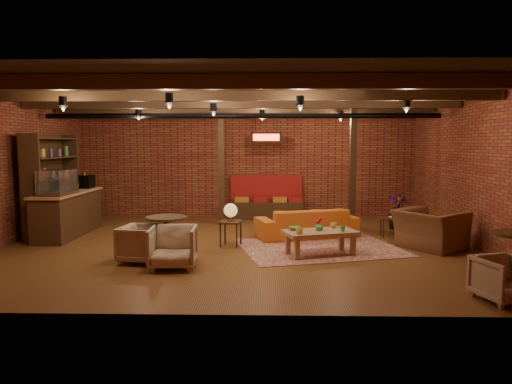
{
  "coord_description": "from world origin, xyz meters",
  "views": [
    {
      "loc": [
        0.61,
        -9.61,
        2.18
      ],
      "look_at": [
        0.38,
        0.2,
        1.13
      ],
      "focal_mm": 32.0,
      "sensor_mm": 36.0,
      "label": 1
    }
  ],
  "objects_px": {
    "sofa": "(306,223)",
    "side_table_book": "(389,219)",
    "side_table_lamp": "(231,214)",
    "armchair_right": "(430,223)",
    "armchair_a": "(142,242)",
    "plant_tall": "(399,177)",
    "armchair_far": "(504,277)",
    "coffee_table": "(319,233)",
    "armchair_b": "(173,245)",
    "round_table_left": "(167,230)"
  },
  "relations": [
    {
      "from": "sofa",
      "to": "side_table_book",
      "type": "height_order",
      "value": "sofa"
    },
    {
      "from": "round_table_left",
      "to": "armchair_right",
      "type": "bearing_deg",
      "value": 10.17
    },
    {
      "from": "armchair_right",
      "to": "armchair_far",
      "type": "height_order",
      "value": "armchair_right"
    },
    {
      "from": "side_table_lamp",
      "to": "armchair_far",
      "type": "xyz_separation_m",
      "value": [
        4.05,
        -3.34,
        -0.36
      ]
    },
    {
      "from": "armchair_a",
      "to": "side_table_lamp",
      "type": "bearing_deg",
      "value": -40.11
    },
    {
      "from": "round_table_left",
      "to": "armchair_b",
      "type": "bearing_deg",
      "value": -68.74
    },
    {
      "from": "armchair_right",
      "to": "armchair_far",
      "type": "bearing_deg",
      "value": 142.58
    },
    {
      "from": "sofa",
      "to": "side_table_book",
      "type": "bearing_deg",
      "value": 165.39
    },
    {
      "from": "sofa",
      "to": "side_table_lamp",
      "type": "distance_m",
      "value": 1.99
    },
    {
      "from": "round_table_left",
      "to": "armchair_b",
      "type": "distance_m",
      "value": 0.7
    },
    {
      "from": "round_table_left",
      "to": "plant_tall",
      "type": "height_order",
      "value": "plant_tall"
    },
    {
      "from": "sofa",
      "to": "round_table_left",
      "type": "relative_size",
      "value": 2.87
    },
    {
      "from": "coffee_table",
      "to": "plant_tall",
      "type": "xyz_separation_m",
      "value": [
        2.3,
        2.78,
        0.92
      ]
    },
    {
      "from": "coffee_table",
      "to": "armchair_far",
      "type": "bearing_deg",
      "value": -49.07
    },
    {
      "from": "armchair_far",
      "to": "plant_tall",
      "type": "relative_size",
      "value": 0.26
    },
    {
      "from": "armchair_a",
      "to": "side_table_book",
      "type": "relative_size",
      "value": 1.59
    },
    {
      "from": "armchair_far",
      "to": "armchair_b",
      "type": "bearing_deg",
      "value": 145.75
    },
    {
      "from": "coffee_table",
      "to": "round_table_left",
      "type": "bearing_deg",
      "value": -173.2
    },
    {
      "from": "plant_tall",
      "to": "side_table_book",
      "type": "bearing_deg",
      "value": -115.42
    },
    {
      "from": "coffee_table",
      "to": "round_table_left",
      "type": "relative_size",
      "value": 1.92
    },
    {
      "from": "coffee_table",
      "to": "side_table_book",
      "type": "distance_m",
      "value": 2.58
    },
    {
      "from": "coffee_table",
      "to": "armchair_far",
      "type": "relative_size",
      "value": 2.26
    },
    {
      "from": "armchair_right",
      "to": "side_table_book",
      "type": "xyz_separation_m",
      "value": [
        -0.52,
        1.21,
        -0.12
      ]
    },
    {
      "from": "coffee_table",
      "to": "side_table_book",
      "type": "height_order",
      "value": "coffee_table"
    },
    {
      "from": "round_table_left",
      "to": "armchair_far",
      "type": "height_order",
      "value": "round_table_left"
    },
    {
      "from": "sofa",
      "to": "armchair_a",
      "type": "relative_size",
      "value": 3.06
    },
    {
      "from": "coffee_table",
      "to": "side_table_book",
      "type": "relative_size",
      "value": 3.24
    },
    {
      "from": "side_table_lamp",
      "to": "armchair_right",
      "type": "distance_m",
      "value": 4.17
    },
    {
      "from": "sofa",
      "to": "plant_tall",
      "type": "bearing_deg",
      "value": -173.39
    },
    {
      "from": "side_table_lamp",
      "to": "plant_tall",
      "type": "xyz_separation_m",
      "value": [
        4.11,
        2.04,
        0.65
      ]
    },
    {
      "from": "armchair_b",
      "to": "armchair_right",
      "type": "distance_m",
      "value": 5.29
    },
    {
      "from": "side_table_book",
      "to": "coffee_table",
      "type": "bearing_deg",
      "value": -135.57
    },
    {
      "from": "side_table_lamp",
      "to": "armchair_a",
      "type": "relative_size",
      "value": 1.21
    },
    {
      "from": "coffee_table",
      "to": "armchair_b",
      "type": "relative_size",
      "value": 1.9
    },
    {
      "from": "side_table_lamp",
      "to": "round_table_left",
      "type": "height_order",
      "value": "side_table_lamp"
    },
    {
      "from": "armchair_b",
      "to": "armchair_far",
      "type": "bearing_deg",
      "value": -21.58
    },
    {
      "from": "coffee_table",
      "to": "armchair_b",
      "type": "bearing_deg",
      "value": -159.71
    },
    {
      "from": "sofa",
      "to": "round_table_left",
      "type": "height_order",
      "value": "round_table_left"
    },
    {
      "from": "round_table_left",
      "to": "armchair_far",
      "type": "relative_size",
      "value": 1.18
    },
    {
      "from": "side_table_book",
      "to": "armchair_a",
      "type": "bearing_deg",
      "value": -154.93
    },
    {
      "from": "armchair_right",
      "to": "side_table_book",
      "type": "bearing_deg",
      "value": -12.25
    },
    {
      "from": "sofa",
      "to": "side_table_lamp",
      "type": "bearing_deg",
      "value": 12.99
    },
    {
      "from": "armchair_b",
      "to": "armchair_a",
      "type": "bearing_deg",
      "value": 146.26
    },
    {
      "from": "sofa",
      "to": "armchair_right",
      "type": "relative_size",
      "value": 1.87
    },
    {
      "from": "armchair_a",
      "to": "plant_tall",
      "type": "xyz_separation_m",
      "value": [
        5.63,
        3.39,
        0.96
      ]
    },
    {
      "from": "round_table_left",
      "to": "armchair_right",
      "type": "xyz_separation_m",
      "value": [
        5.29,
        0.95,
        -0.01
      ]
    },
    {
      "from": "plant_tall",
      "to": "round_table_left",
      "type": "bearing_deg",
      "value": -149.13
    },
    {
      "from": "round_table_left",
      "to": "side_table_book",
      "type": "bearing_deg",
      "value": 24.31
    },
    {
      "from": "armchair_a",
      "to": "armchair_far",
      "type": "height_order",
      "value": "armchair_a"
    },
    {
      "from": "sofa",
      "to": "armchair_a",
      "type": "distance_m",
      "value": 3.98
    }
  ]
}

